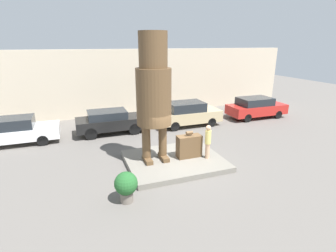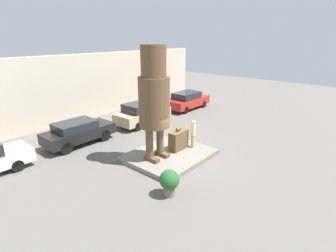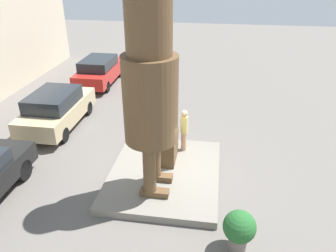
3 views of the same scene
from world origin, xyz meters
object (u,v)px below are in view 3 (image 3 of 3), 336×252
parked_car_tan (57,109)px  statue_figure (150,87)px  parked_car_red (100,70)px  planter_pot (239,229)px  tourist (184,129)px  giant_suitcase (169,146)px

parked_car_tan → statue_figure: bearing=-128.1°
parked_car_red → planter_pot: (-11.54, -7.66, -0.14)m
parked_car_tan → parked_car_red: parked_car_tan is taller
statue_figure → planter_pot: (-1.88, -2.59, -2.93)m
statue_figure → tourist: (2.39, -0.72, -2.45)m
tourist → parked_car_red: (7.27, 5.80, -0.33)m
giant_suitcase → parked_car_tan: parked_car_tan is taller
giant_suitcase → tourist: tourist is taller
statue_figure → giant_suitcase: statue_figure is taller
parked_car_tan → planter_pot: size_ratio=3.74×
tourist → planter_pot: tourist is taller
statue_figure → parked_car_tan: bearing=51.9°
tourist → parked_car_red: 9.31m
statue_figure → parked_car_tan: (3.97, 5.06, -2.74)m
parked_car_red → tourist: bearing=-141.4°
tourist → planter_pot: bearing=-156.4°
tourist → parked_car_red: tourist is taller
parked_car_tan → parked_car_red: (5.69, 0.02, -0.04)m
parked_car_tan → parked_car_red: size_ratio=0.98×
giant_suitcase → parked_car_tan: size_ratio=0.30×
giant_suitcase → parked_car_tan: 5.81m
statue_figure → giant_suitcase: (1.64, -0.26, -2.81)m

